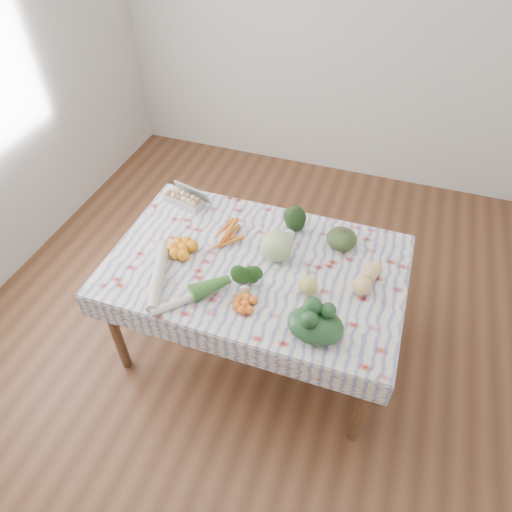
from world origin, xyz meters
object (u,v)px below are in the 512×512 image
Objects in this scene: kabocha_squash at (342,239)px; cabbage at (277,246)px; butternut_squash at (367,278)px; dining_table at (256,273)px; egg_carton at (184,200)px; grapefruit at (308,286)px.

cabbage is at bearing -147.00° from kabocha_squash.
kabocha_squash is at bearing 33.00° from cabbage.
cabbage reaches higher than kabocha_squash.
kabocha_squash is 0.39m from cabbage.
dining_table is at bearing -160.54° from butternut_squash.
egg_carton is 1.27m from butternut_squash.
kabocha_squash is 0.32m from butternut_squash.
cabbage is at bearing -6.32° from egg_carton.
kabocha_squash is at bearing 35.08° from dining_table.
grapefruit is at bearing -102.77° from kabocha_squash.
dining_table is at bearing -15.30° from egg_carton.
egg_carton is at bearing 176.60° from kabocha_squash.
butternut_squash is 0.32m from grapefruit.
cabbage is (0.71, -0.28, 0.05)m from egg_carton.
butternut_squash reaches higher than dining_table.
egg_carton is 1.06m from grapefruit.
egg_carton is at bearing 149.71° from dining_table.
cabbage is at bearing 41.65° from dining_table.
butternut_squash reaches higher than egg_carton.
egg_carton is at bearing -178.92° from butternut_squash.
egg_carton reaches higher than dining_table.
cabbage is at bearing 139.70° from grapefruit.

